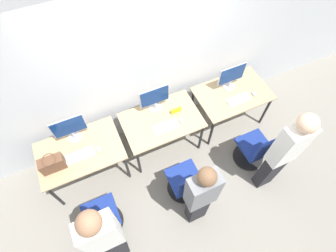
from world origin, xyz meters
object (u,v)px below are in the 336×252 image
object	(u,v)px
monitor_right	(231,76)
person_right	(284,153)
office_chair_center	(186,183)
keyboard_center	(166,127)
person_center	(201,196)
keyboard_left	(80,155)
mouse_left	(99,149)
office_chair_right	(255,150)
mouse_center	(181,120)
office_chair_left	(103,220)
keyboard_right	(239,99)
handbag	(52,164)
mouse_right	(254,94)
person_left	(105,237)
monitor_center	(155,98)
monitor_left	(70,128)

from	to	relation	value
monitor_right	person_right	size ratio (longest dim) A/B	0.25
office_chair_center	person_right	world-z (taller)	person_right
keyboard_center	person_center	bearing A→B (deg)	-92.49
keyboard_left	office_chair_center	bearing A→B (deg)	-34.25
mouse_left	office_chair_right	distance (m)	2.29
mouse_center	office_chair_right	distance (m)	1.22
mouse_center	keyboard_left	bearing A→B (deg)	177.63
office_chair_center	person_right	size ratio (longest dim) A/B	0.50
mouse_left	office_chair_left	bearing A→B (deg)	-108.87
keyboard_left	keyboard_right	xyz separation A→B (m)	(2.43, -0.08, 0.00)
person_right	mouse_center	bearing A→B (deg)	128.54
handbag	mouse_right	bearing A→B (deg)	-0.95
monitor_right	handbag	bearing A→B (deg)	-174.85
person_left	person_center	xyz separation A→B (m)	(1.14, -0.00, -0.12)
office_chair_left	monitor_center	distance (m)	1.77
keyboard_right	keyboard_center	bearing A→B (deg)	179.25
keyboard_right	office_chair_right	size ratio (longest dim) A/B	0.44
person_left	office_chair_right	xyz separation A→B (m)	(2.35, 0.39, -0.60)
mouse_left	person_right	bearing A→B (deg)	-28.40
mouse_left	keyboard_center	world-z (taller)	mouse_left
monitor_left	keyboard_right	xyz separation A→B (m)	(2.43, -0.39, -0.23)
mouse_center	keyboard_right	world-z (taller)	mouse_center
mouse_right	office_chair_right	world-z (taller)	office_chair_right
keyboard_center	office_chair_right	xyz separation A→B (m)	(1.16, -0.72, -0.38)
keyboard_right	monitor_right	bearing A→B (deg)	90.00
monitor_right	mouse_right	size ratio (longest dim) A/B	4.91
person_left	monitor_right	distance (m)	2.78
mouse_center	mouse_right	bearing A→B (deg)	-1.11
office_chair_left	handbag	xyz separation A→B (m)	(-0.32, 0.77, 0.48)
mouse_left	person_center	xyz separation A→B (m)	(0.92, -1.15, 0.10)
office_chair_left	handbag	world-z (taller)	handbag
mouse_left	handbag	size ratio (longest dim) A/B	0.30
monitor_center	keyboard_right	bearing A→B (deg)	-17.58
monitor_right	keyboard_right	size ratio (longest dim) A/B	1.15
monitor_left	monitor_center	xyz separation A→B (m)	(1.22, -0.00, 0.00)
keyboard_center	person_center	xyz separation A→B (m)	(-0.05, -1.11, 0.11)
person_center	person_right	distance (m)	1.18
person_center	monitor_right	size ratio (longest dim) A/B	3.51
mouse_right	office_chair_center	bearing A→B (deg)	-154.48
office_chair_left	keyboard_right	xyz separation A→B (m)	(2.45, 0.73, 0.38)
keyboard_left	mouse_right	size ratio (longest dim) A/B	4.27
keyboard_center	mouse_right	xyz separation A→B (m)	(1.49, -0.02, 0.01)
person_center	keyboard_right	xyz separation A→B (m)	(1.26, 1.10, -0.11)
office_chair_left	office_chair_right	bearing A→B (deg)	0.54
keyboard_center	handbag	size ratio (longest dim) A/B	1.28
monitor_center	office_chair_left	bearing A→B (deg)	-137.94
keyboard_center	handbag	bearing A→B (deg)	178.99
person_center	handbag	size ratio (longest dim) A/B	5.17
keyboard_left	office_chair_center	distance (m)	1.49
handbag	person_left	bearing A→B (deg)	-72.17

